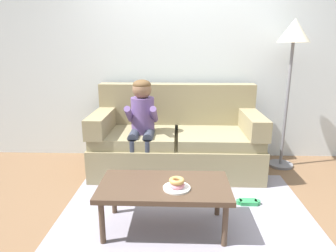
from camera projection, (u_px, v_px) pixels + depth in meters
ground at (185, 205)px, 2.82m from camera, size 10.00×10.00×0.00m
wall_back at (185, 50)px, 3.80m from camera, size 8.00×0.10×2.80m
area_rug at (186, 219)px, 2.57m from camera, size 2.21×1.85×0.01m
couch at (176, 141)px, 3.55m from camera, size 1.91×0.90×1.00m
coffee_table at (164, 189)px, 2.36m from camera, size 1.03×0.54×0.40m
person_child at (142, 119)px, 3.27m from camera, size 0.34×0.58×1.10m
plate at (177, 188)px, 2.27m from camera, size 0.21×0.21×0.01m
donut at (177, 185)px, 2.26m from camera, size 0.15×0.15×0.04m
donut_second at (177, 181)px, 2.25m from camera, size 0.17×0.17×0.04m
toy_controller at (248, 203)px, 2.80m from camera, size 0.23×0.09×0.05m
floor_lamp at (293, 45)px, 3.35m from camera, size 0.36×0.36×1.75m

